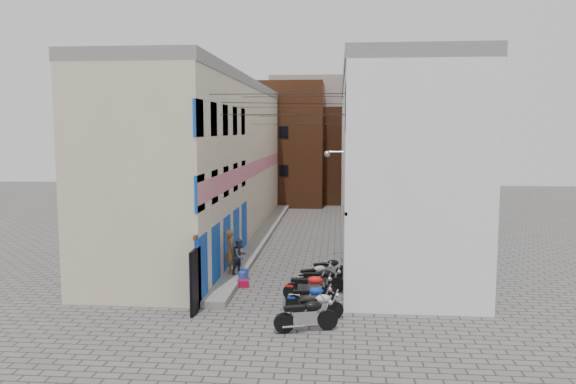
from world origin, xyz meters
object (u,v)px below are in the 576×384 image
(person_a, at_px, (231,251))
(person_b, at_px, (240,256))
(motorcycle_a, at_px, (306,313))
(motorcycle_f, at_px, (315,274))
(motorcycle_d, at_px, (309,286))
(motorcycle_e, at_px, (320,279))
(motorcycle_b, at_px, (317,305))
(motorcycle_g, at_px, (328,268))
(motorcycle_c, at_px, (311,296))
(water_jug_far, at_px, (245,274))
(water_jug_near, at_px, (242,278))
(red_crate, at_px, (243,284))

(person_a, height_order, person_b, person_a)
(motorcycle_a, height_order, motorcycle_f, motorcycle_a)
(motorcycle_d, bearing_deg, motorcycle_e, 165.36)
(motorcycle_b, xyz_separation_m, motorcycle_e, (-0.02, 3.15, 0.02))
(motorcycle_a, relative_size, motorcycle_f, 1.13)
(motorcycle_d, xyz_separation_m, motorcycle_g, (0.63, 2.83, -0.04))
(motorcycle_e, height_order, person_a, person_a)
(motorcycle_b, distance_m, motorcycle_c, 1.02)
(motorcycle_c, relative_size, water_jug_far, 3.71)
(person_a, xyz_separation_m, water_jug_near, (0.63, -0.96, -0.90))
(motorcycle_f, bearing_deg, motorcycle_d, -34.88)
(person_a, height_order, red_crate, person_a)
(motorcycle_b, relative_size, water_jug_far, 3.85)
(motorcycle_b, height_order, motorcycle_d, motorcycle_d)
(water_jug_far, bearing_deg, motorcycle_f, -14.88)
(motorcycle_b, distance_m, person_a, 6.31)
(water_jug_far, height_order, red_crate, water_jug_far)
(motorcycle_f, relative_size, water_jug_near, 3.54)
(water_jug_far, xyz_separation_m, red_crate, (0.11, -1.06, -0.10))
(water_jug_near, height_order, water_jug_far, water_jug_near)
(person_a, bearing_deg, motorcycle_a, -166.19)
(motorcycle_c, xyz_separation_m, motorcycle_d, (-0.10, 1.14, 0.06))
(red_crate, bearing_deg, motorcycle_a, -59.35)
(motorcycle_f, height_order, water_jug_far, motorcycle_f)
(motorcycle_c, distance_m, person_b, 4.92)
(motorcycle_a, xyz_separation_m, person_a, (-3.50, 6.02, 0.56))
(water_jug_near, distance_m, water_jug_far, 0.68)
(motorcycle_g, bearing_deg, motorcycle_b, -27.79)
(motorcycle_f, xyz_separation_m, water_jug_near, (-2.96, 0.11, -0.27))
(motorcycle_g, relative_size, person_a, 1.01)
(motorcycle_c, relative_size, red_crate, 3.92)
(motorcycle_b, bearing_deg, motorcycle_g, 154.34)
(motorcycle_e, relative_size, motorcycle_f, 1.05)
(person_b, xyz_separation_m, water_jug_far, (0.21, -0.04, -0.75))
(motorcycle_e, bearing_deg, motorcycle_f, -171.36)
(motorcycle_a, bearing_deg, person_a, -166.81)
(motorcycle_b, relative_size, person_a, 1.01)
(person_b, height_order, water_jug_near, person_b)
(motorcycle_b, distance_m, person_b, 5.87)
(motorcycle_e, xyz_separation_m, red_crate, (-3.06, 0.50, -0.41))
(motorcycle_d, height_order, motorcycle_e, motorcycle_d)
(person_b, distance_m, red_crate, 1.43)
(motorcycle_a, bearing_deg, water_jug_near, -167.40)
(water_jug_near, bearing_deg, motorcycle_c, -46.29)
(motorcycle_g, bearing_deg, person_b, -111.59)
(person_a, relative_size, red_crate, 4.03)
(motorcycle_c, xyz_separation_m, motorcycle_f, (0.04, 2.94, 0.01))
(motorcycle_d, bearing_deg, motorcycle_g, 171.74)
(motorcycle_d, height_order, person_b, person_b)
(motorcycle_a, xyz_separation_m, motorcycle_b, (0.31, 1.02, -0.06))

